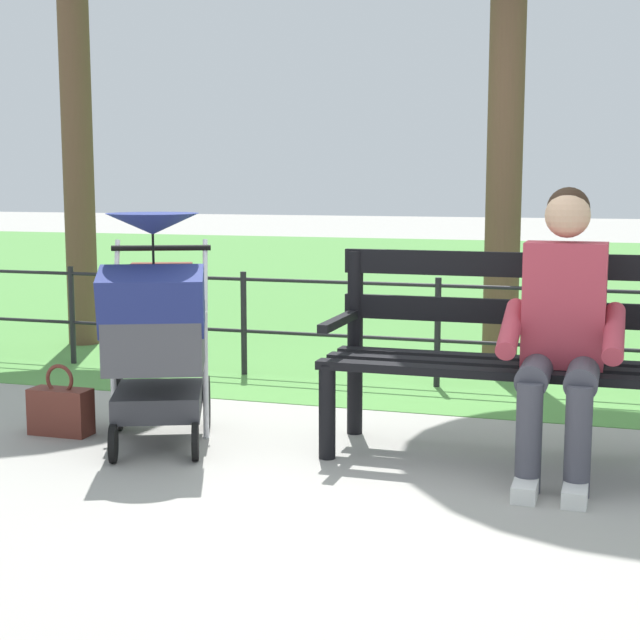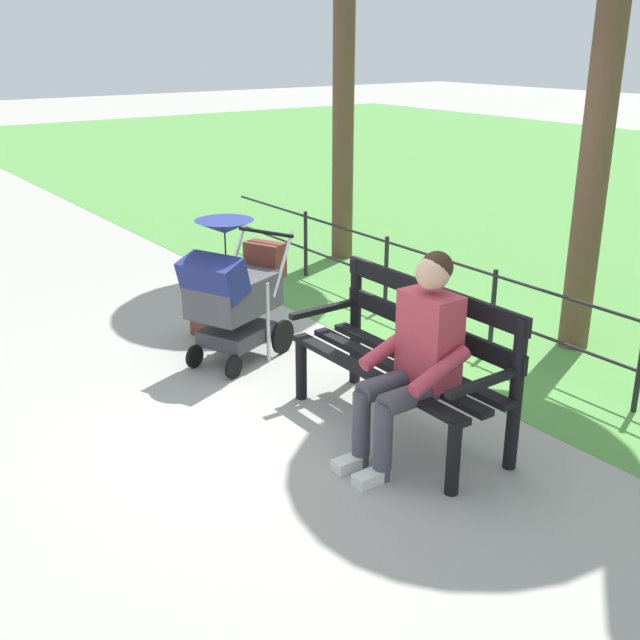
% 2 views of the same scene
% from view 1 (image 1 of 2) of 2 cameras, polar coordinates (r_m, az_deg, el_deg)
% --- Properties ---
extents(ground_plane, '(60.00, 60.00, 0.00)m').
position_cam_1_polar(ground_plane, '(4.77, 3.41, -7.67)').
color(ground_plane, '#9E9B93').
extents(grass_lawn, '(40.00, 16.00, 0.01)m').
position_cam_1_polar(grass_lawn, '(13.36, 12.68, 2.44)').
color(grass_lawn, '#518E42').
rests_on(grass_lawn, ground).
extents(park_bench, '(1.60, 0.61, 0.96)m').
position_cam_1_polar(park_bench, '(4.66, 10.43, -1.53)').
color(park_bench, black).
rests_on(park_bench, ground).
extents(person_on_bench, '(0.53, 0.74, 1.28)m').
position_cam_1_polar(person_on_bench, '(4.39, 14.05, -0.24)').
color(person_on_bench, '#42424C').
rests_on(person_on_bench, ground).
extents(stroller, '(0.79, 1.00, 1.15)m').
position_cam_1_polar(stroller, '(4.79, -9.60, -0.43)').
color(stroller, black).
rests_on(stroller, ground).
extents(handbag, '(0.32, 0.14, 0.37)m').
position_cam_1_polar(handbag, '(5.20, -14.99, -5.14)').
color(handbag, brown).
rests_on(handbag, ground).
extents(park_fence, '(7.91, 0.04, 0.70)m').
position_cam_1_polar(park_fence, '(6.10, 9.51, -0.21)').
color(park_fence, black).
rests_on(park_fence, ground).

